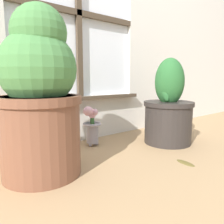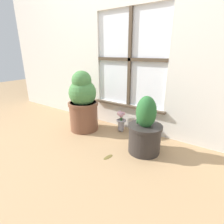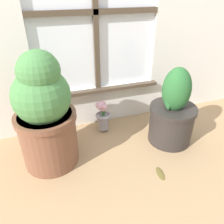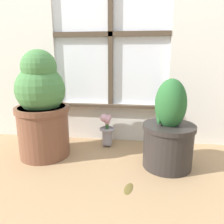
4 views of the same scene
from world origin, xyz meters
name	(u,v)px [view 3 (image 3 of 4)]	position (x,y,z in m)	size (l,w,h in m)	color
ground_plane	(128,175)	(0.00, 0.00, 0.00)	(10.00, 10.00, 0.00)	tan
potted_plant_left	(45,114)	(-0.41, 0.28, 0.35)	(0.36, 0.36, 0.72)	brown
potted_plant_right	(173,114)	(0.41, 0.23, 0.22)	(0.32, 0.32, 0.55)	#2D2826
flower_vase	(103,115)	(-0.01, 0.50, 0.14)	(0.12, 0.12, 0.25)	#99939E
fallen_leaf	(160,173)	(0.19, -0.05, 0.00)	(0.06, 0.12, 0.01)	brown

